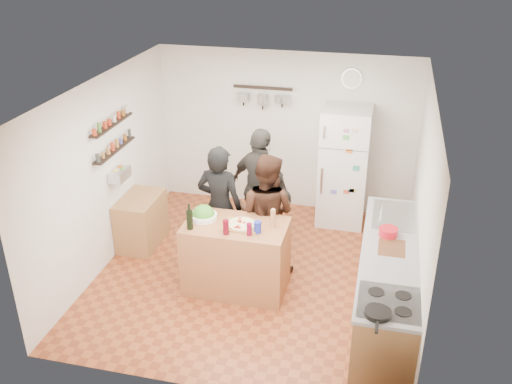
% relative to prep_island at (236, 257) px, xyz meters
% --- Properties ---
extents(room_shell, '(4.20, 4.20, 4.20)m').
position_rel_prep_island_xyz_m(room_shell, '(0.14, 0.74, 0.79)').
color(room_shell, brown).
rests_on(room_shell, ground).
extents(prep_island, '(1.25, 0.72, 0.91)m').
position_rel_prep_island_xyz_m(prep_island, '(0.00, 0.00, 0.00)').
color(prep_island, '#A0613A').
rests_on(prep_island, floor).
extents(pizza_board, '(0.42, 0.34, 0.02)m').
position_rel_prep_island_xyz_m(pizza_board, '(0.08, -0.02, 0.47)').
color(pizza_board, olive).
rests_on(pizza_board, prep_island).
extents(pizza, '(0.34, 0.34, 0.02)m').
position_rel_prep_island_xyz_m(pizza, '(0.08, -0.02, 0.48)').
color(pizza, beige).
rests_on(pizza, pizza_board).
extents(salad_bowl, '(0.33, 0.33, 0.07)m').
position_rel_prep_island_xyz_m(salad_bowl, '(-0.42, 0.05, 0.49)').
color(salad_bowl, white).
rests_on(salad_bowl, prep_island).
extents(wine_bottle, '(0.08, 0.08, 0.24)m').
position_rel_prep_island_xyz_m(wine_bottle, '(-0.50, -0.22, 0.57)').
color(wine_bottle, black).
rests_on(wine_bottle, prep_island).
extents(wine_glass_near, '(0.07, 0.07, 0.18)m').
position_rel_prep_island_xyz_m(wine_glass_near, '(-0.05, -0.24, 0.54)').
color(wine_glass_near, '#550715').
rests_on(wine_glass_near, prep_island).
extents(wine_glass_far, '(0.06, 0.06, 0.15)m').
position_rel_prep_island_xyz_m(wine_glass_far, '(0.22, -0.20, 0.53)').
color(wine_glass_far, '#5E0822').
rests_on(wine_glass_far, prep_island).
extents(pepper_mill, '(0.06, 0.06, 0.20)m').
position_rel_prep_island_xyz_m(pepper_mill, '(0.45, 0.05, 0.55)').
color(pepper_mill, '#A87446').
rests_on(pepper_mill, prep_island).
extents(salt_canister, '(0.09, 0.09, 0.14)m').
position_rel_prep_island_xyz_m(salt_canister, '(0.30, -0.12, 0.53)').
color(salt_canister, '#1B2699').
rests_on(salt_canister, prep_island).
extents(person_left, '(0.65, 0.46, 1.69)m').
position_rel_prep_island_xyz_m(person_left, '(-0.36, 0.53, 0.39)').
color(person_left, black).
rests_on(person_left, floor).
extents(person_center, '(0.90, 0.77, 1.63)m').
position_rel_prep_island_xyz_m(person_center, '(0.26, 0.53, 0.36)').
color(person_center, black).
rests_on(person_center, floor).
extents(person_back, '(1.11, 0.85, 1.75)m').
position_rel_prep_island_xyz_m(person_back, '(0.06, 1.10, 0.42)').
color(person_back, '#2C2B27').
rests_on(person_back, floor).
extents(counter_run, '(0.63, 2.63, 0.90)m').
position_rel_prep_island_xyz_m(counter_run, '(1.84, -0.20, -0.01)').
color(counter_run, '#9E7042').
rests_on(counter_run, floor).
extents(stove_top, '(0.60, 0.62, 0.02)m').
position_rel_prep_island_xyz_m(stove_top, '(1.84, -1.15, 0.46)').
color(stove_top, white).
rests_on(stove_top, counter_run).
extents(skillet, '(0.25, 0.25, 0.05)m').
position_rel_prep_island_xyz_m(skillet, '(1.74, -1.38, 0.49)').
color(skillet, black).
rests_on(skillet, stove_top).
extents(sink, '(0.50, 0.80, 0.03)m').
position_rel_prep_island_xyz_m(sink, '(1.84, 0.65, 0.46)').
color(sink, silver).
rests_on(sink, counter_run).
extents(cutting_board, '(0.30, 0.40, 0.02)m').
position_rel_prep_island_xyz_m(cutting_board, '(1.84, -0.12, 0.46)').
color(cutting_board, brown).
rests_on(cutting_board, counter_run).
extents(red_bowl, '(0.22, 0.22, 0.09)m').
position_rel_prep_island_xyz_m(red_bowl, '(1.79, 0.15, 0.51)').
color(red_bowl, red).
rests_on(red_bowl, counter_run).
extents(fridge, '(0.70, 0.68, 1.80)m').
position_rel_prep_island_xyz_m(fridge, '(1.09, 2.10, 0.45)').
color(fridge, white).
rests_on(fridge, floor).
extents(wall_clock, '(0.30, 0.03, 0.30)m').
position_rel_prep_island_xyz_m(wall_clock, '(1.09, 2.43, 1.69)').
color(wall_clock, silver).
rests_on(wall_clock, back_wall).
extents(spice_shelf_lower, '(0.12, 1.00, 0.02)m').
position_rel_prep_island_xyz_m(spice_shelf_lower, '(-1.79, 0.55, 1.04)').
color(spice_shelf_lower, black).
rests_on(spice_shelf_lower, left_wall).
extents(spice_shelf_upper, '(0.12, 1.00, 0.02)m').
position_rel_prep_island_xyz_m(spice_shelf_upper, '(-1.79, 0.55, 1.40)').
color(spice_shelf_upper, black).
rests_on(spice_shelf_upper, left_wall).
extents(produce_basket, '(0.18, 0.35, 0.14)m').
position_rel_prep_island_xyz_m(produce_basket, '(-1.76, 0.55, 0.69)').
color(produce_basket, silver).
rests_on(produce_basket, left_wall).
extents(side_table, '(0.50, 0.80, 0.73)m').
position_rel_prep_island_xyz_m(side_table, '(-1.60, 0.73, -0.09)').
color(side_table, '#A16B43').
rests_on(side_table, floor).
extents(pot_rack, '(0.90, 0.04, 0.04)m').
position_rel_prep_island_xyz_m(pot_rack, '(-0.21, 2.35, 1.49)').
color(pot_rack, black).
rests_on(pot_rack, back_wall).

